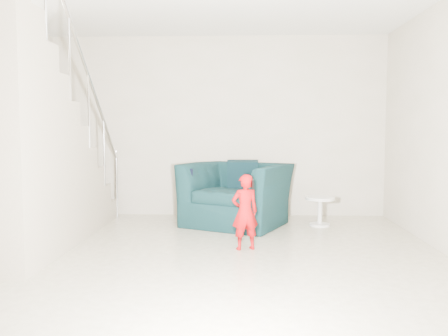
{
  "coord_description": "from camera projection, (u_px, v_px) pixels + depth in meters",
  "views": [
    {
      "loc": [
        0.38,
        -4.42,
        1.32
      ],
      "look_at": [
        0.15,
        1.2,
        0.85
      ],
      "focal_mm": 38.0,
      "sensor_mm": 36.0,
      "label": 1
    }
  ],
  "objects": [
    {
      "name": "back_wall",
      "position": [
        218.0,
        127.0,
        7.15
      ],
      "size": [
        5.0,
        0.0,
        5.0
      ],
      "primitive_type": "plane",
      "rotation": [
        1.57,
        0.0,
        0.0
      ],
      "color": "#A9A289",
      "rests_on": "floor"
    },
    {
      "name": "toddler",
      "position": [
        245.0,
        212.0,
        5.15
      ],
      "size": [
        0.35,
        0.29,
        0.83
      ],
      "primitive_type": "imported",
      "rotation": [
        0.0,
        0.0,
        3.48
      ],
      "color": "maroon",
      "rests_on": "floor"
    },
    {
      "name": "staircase",
      "position": [
        22.0,
        163.0,
        5.08
      ],
      "size": [
        1.02,
        3.03,
        3.62
      ],
      "color": "#ADA089",
      "rests_on": "floor"
    },
    {
      "name": "side_table",
      "position": [
        320.0,
        206.0,
        6.43
      ],
      "size": [
        0.4,
        0.4,
        0.4
      ],
      "color": "silver",
      "rests_on": "floor"
    },
    {
      "name": "phone",
      "position": [
        253.0,
        185.0,
        5.06
      ],
      "size": [
        0.03,
        0.05,
        0.1
      ],
      "primitive_type": "cube",
      "rotation": [
        0.0,
        0.0,
        0.23
      ],
      "color": "black",
      "rests_on": "toddler"
    },
    {
      "name": "armchair",
      "position": [
        236.0,
        194.0,
        6.49
      ],
      "size": [
        1.65,
        1.57,
        0.84
      ],
      "primitive_type": "imported",
      "rotation": [
        0.0,
        0.0,
        -0.43
      ],
      "color": "black",
      "rests_on": "floor"
    },
    {
      "name": "cushion",
      "position": [
        243.0,
        175.0,
        6.73
      ],
      "size": [
        0.43,
        0.21,
        0.43
      ],
      "primitive_type": "cube",
      "rotation": [
        0.21,
        0.0,
        0.0
      ],
      "color": "black",
      "rests_on": "armchair"
    },
    {
      "name": "front_wall",
      "position": [
        137.0,
        119.0,
        1.68
      ],
      "size": [
        5.0,
        0.0,
        5.0
      ],
      "primitive_type": "plane",
      "rotation": [
        -1.57,
        0.0,
        0.0
      ],
      "color": "#A9A289",
      "rests_on": "floor"
    },
    {
      "name": "throw",
      "position": [
        193.0,
        186.0,
        6.5
      ],
      "size": [
        0.05,
        0.46,
        0.51
      ],
      "primitive_type": "cube",
      "color": "black",
      "rests_on": "armchair"
    },
    {
      "name": "floor",
      "position": [
        203.0,
        267.0,
        4.53
      ],
      "size": [
        5.5,
        5.5,
        0.0
      ],
      "primitive_type": "plane",
      "color": "gray",
      "rests_on": "ground"
    }
  ]
}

